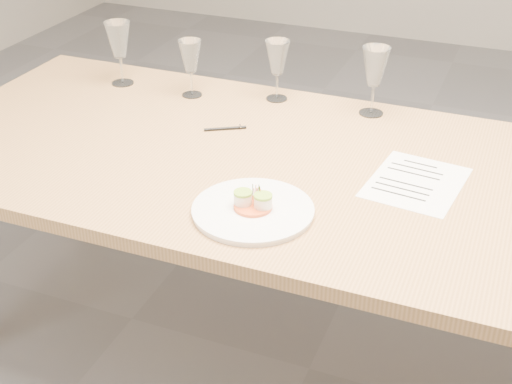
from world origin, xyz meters
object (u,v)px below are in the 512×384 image
at_px(wine_glass_1, 190,57).
at_px(dinner_plate, 253,209).
at_px(ballpoint_pen, 225,128).
at_px(wine_glass_3, 375,68).
at_px(wine_glass_0, 119,41).
at_px(wine_glass_2, 277,59).
at_px(recipe_sheet, 416,182).
at_px(dining_table, 318,188).

bearing_deg(wine_glass_1, dinner_plate, -52.62).
xyz_separation_m(ballpoint_pen, wine_glass_1, (-0.21, 0.21, 0.13)).
distance_m(wine_glass_1, wine_glass_3, 0.60).
bearing_deg(wine_glass_0, wine_glass_3, 4.72).
relative_size(wine_glass_1, wine_glass_2, 0.95).
xyz_separation_m(dinner_plate, recipe_sheet, (0.34, 0.30, -0.01)).
bearing_deg(wine_glass_1, dining_table, -30.74).
xyz_separation_m(dinner_plate, wine_glass_1, (-0.47, 0.62, 0.12)).
height_order(wine_glass_1, wine_glass_2, wine_glass_2).
bearing_deg(dining_table, dinner_plate, -105.36).
xyz_separation_m(wine_glass_1, wine_glass_2, (0.27, 0.08, 0.01)).
height_order(dinner_plate, wine_glass_2, wine_glass_2).
bearing_deg(dining_table, wine_glass_1, 149.26).
xyz_separation_m(dining_table, wine_glass_1, (-0.55, 0.33, 0.20)).
distance_m(ballpoint_pen, wine_glass_0, 0.55).
bearing_deg(wine_glass_2, wine_glass_3, 0.26).
xyz_separation_m(dining_table, ballpoint_pen, (-0.34, 0.12, 0.07)).
bearing_deg(recipe_sheet, wine_glass_2, 150.99).
distance_m(dinner_plate, ballpoint_pen, 0.49).
relative_size(dinner_plate, recipe_sheet, 0.95).
height_order(dinner_plate, recipe_sheet, dinner_plate).
height_order(recipe_sheet, wine_glass_3, wine_glass_3).
height_order(dining_table, recipe_sheet, recipe_sheet).
xyz_separation_m(ballpoint_pen, wine_glass_0, (-0.49, 0.21, 0.15)).
relative_size(wine_glass_0, wine_glass_1, 1.15).
relative_size(ballpoint_pen, wine_glass_2, 0.58).
bearing_deg(ballpoint_pen, recipe_sheet, -40.74).
bearing_deg(wine_glass_3, wine_glass_0, -175.28).
bearing_deg(ballpoint_pen, wine_glass_3, 6.13).
xyz_separation_m(recipe_sheet, wine_glass_3, (-0.22, 0.39, 0.15)).
distance_m(dinner_plate, wine_glass_1, 0.79).
height_order(wine_glass_0, wine_glass_2, wine_glass_0).
height_order(ballpoint_pen, wine_glass_2, wine_glass_2).
bearing_deg(wine_glass_2, ballpoint_pen, -102.28).
xyz_separation_m(dining_table, recipe_sheet, (0.26, 0.01, 0.07)).
bearing_deg(wine_glass_2, wine_glass_0, -172.70).
distance_m(recipe_sheet, wine_glass_0, 1.14).
xyz_separation_m(dinner_plate, wine_glass_0, (-0.74, 0.62, 0.14)).
relative_size(recipe_sheet, wine_glass_0, 1.45).
bearing_deg(ballpoint_pen, dinner_plate, -88.40).
height_order(dinner_plate, wine_glass_0, wine_glass_0).
relative_size(recipe_sheet, wine_glass_3, 1.45).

